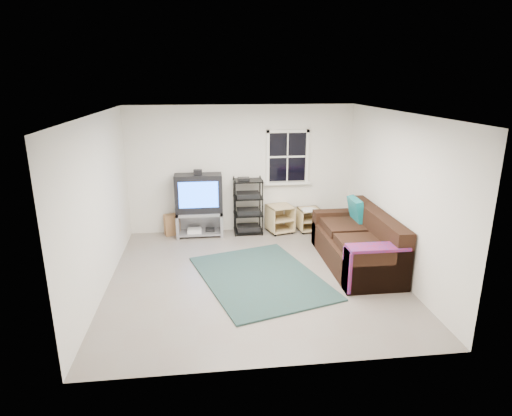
{
  "coord_description": "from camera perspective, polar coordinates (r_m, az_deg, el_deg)",
  "views": [
    {
      "loc": [
        -0.73,
        -6.29,
        3.08
      ],
      "look_at": [
        0.07,
        0.4,
        1.04
      ],
      "focal_mm": 30.0,
      "sensor_mm": 36.0,
      "label": 1
    }
  ],
  "objects": [
    {
      "name": "side_table_left",
      "position": [
        8.94,
        3.11,
        -1.28
      ],
      "size": [
        0.6,
        0.6,
        0.57
      ],
      "rotation": [
        0.0,
        0.0,
        0.27
      ],
      "color": "#DAC086",
      "rests_on": "ground"
    },
    {
      "name": "room",
      "position": [
        8.87,
        4.21,
        6.36
      ],
      "size": [
        4.6,
        4.62,
        4.6
      ],
      "color": "slate",
      "rests_on": "ground"
    },
    {
      "name": "paper_bag",
      "position": [
        8.94,
        -11.13,
        -2.19
      ],
      "size": [
        0.35,
        0.28,
        0.43
      ],
      "primitive_type": "cube",
      "rotation": [
        0.0,
        0.0,
        0.31
      ],
      "color": "#9F7347",
      "rests_on": "ground"
    },
    {
      "name": "tv_unit",
      "position": [
        8.65,
        -7.63,
        1.08
      ],
      "size": [
        0.93,
        0.47,
        1.37
      ],
      "color": "gray",
      "rests_on": "ground"
    },
    {
      "name": "side_table_right",
      "position": [
        9.05,
        7.04,
        -1.31
      ],
      "size": [
        0.47,
        0.49,
        0.51
      ],
      "rotation": [
        0.0,
        0.0,
        0.08
      ],
      "color": "#DAC086",
      "rests_on": "ground"
    },
    {
      "name": "sofa",
      "position": [
        7.55,
        13.47,
        -4.78
      ],
      "size": [
        0.98,
        2.22,
        1.02
      ],
      "color": "black",
      "rests_on": "ground"
    },
    {
      "name": "av_rack",
      "position": [
        8.78,
        -1.07,
        -0.2
      ],
      "size": [
        0.59,
        0.43,
        1.17
      ],
      "color": "black",
      "rests_on": "ground"
    },
    {
      "name": "shag_rug",
      "position": [
        6.98,
        0.61,
        -9.22
      ],
      "size": [
        2.32,
        2.76,
        0.03
      ],
      "primitive_type": "cube",
      "rotation": [
        0.0,
        0.0,
        0.29
      ],
      "color": "black",
      "rests_on": "ground"
    }
  ]
}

